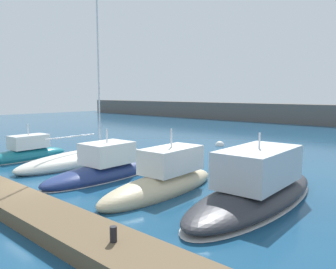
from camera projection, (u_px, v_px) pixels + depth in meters
ground_plane at (37, 193)px, 15.68m from camera, size 120.00×120.00×0.00m
dock_pier at (0, 195)px, 14.44m from camera, size 23.74×1.93×0.54m
breakwater_seawall at (332, 115)px, 48.41m from camera, size 108.00×3.73×3.00m
motorboat_teal_nearest at (25, 153)px, 23.54m from camera, size 2.24×6.57×2.75m
sailboat_ivory_second at (85, 159)px, 22.27m from camera, size 3.21×9.92×18.38m
motorboat_navy_third at (106, 169)px, 18.55m from camera, size 2.66×7.92×2.98m
motorboat_sand_fourth at (164, 180)px, 15.80m from camera, size 2.45×7.61×3.37m
motorboat_charcoal_fifth at (257, 186)px, 14.24m from camera, size 3.42×10.04×3.20m
mooring_buoy_white at (220, 146)px, 29.75m from camera, size 0.82×0.82×0.82m
dock_bollard at (113, 234)px, 9.23m from camera, size 0.20×0.20×0.44m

